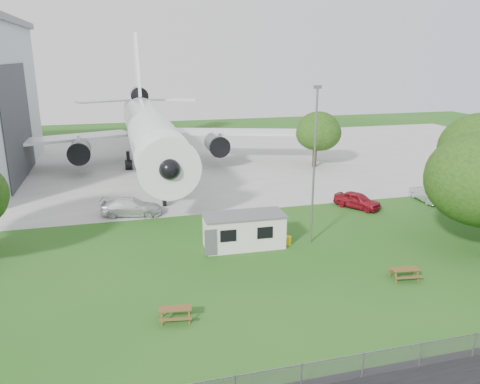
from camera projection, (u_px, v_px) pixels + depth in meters
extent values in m
plane|color=#356823|center=(228.00, 291.00, 29.24)|extent=(160.00, 160.00, 0.00)
cube|color=#B7B7B2|center=(164.00, 162.00, 64.46)|extent=(120.00, 46.00, 0.03)
cube|color=#2D3033|center=(18.00, 123.00, 53.74)|extent=(0.16, 16.00, 12.96)
cylinder|color=white|center=(149.00, 130.00, 58.83)|extent=(5.40, 34.00, 5.40)
cone|color=white|center=(166.00, 163.00, 41.21)|extent=(5.40, 5.50, 5.40)
cone|color=white|center=(139.00, 107.00, 78.07)|extent=(4.86, 9.00, 4.86)
cube|color=white|center=(48.00, 140.00, 59.04)|extent=(21.36, 10.77, 0.36)
cube|color=white|center=(239.00, 132.00, 65.23)|extent=(21.36, 10.77, 0.36)
cube|color=white|center=(137.00, 72.00, 76.47)|extent=(0.46, 9.96, 12.17)
cylinder|color=#515459|center=(80.00, 151.00, 56.85)|extent=(2.50, 4.20, 2.50)
cylinder|color=#515459|center=(216.00, 144.00, 61.06)|extent=(2.50, 4.20, 2.50)
cylinder|color=#515459|center=(139.00, 95.00, 76.58)|extent=(2.60, 4.50, 2.60)
cylinder|color=black|center=(164.00, 194.00, 45.56)|extent=(0.36, 0.36, 2.40)
cylinder|color=black|center=(128.00, 160.00, 60.16)|extent=(0.44, 0.44, 2.40)
cylinder|color=black|center=(172.00, 158.00, 61.55)|extent=(0.44, 0.44, 2.40)
cube|color=silver|center=(244.00, 231.00, 35.77)|extent=(6.07, 2.67, 2.50)
cube|color=#59595B|center=(244.00, 215.00, 35.40)|extent=(6.27, 2.88, 0.12)
cylinder|color=gold|center=(288.00, 241.00, 36.31)|extent=(0.50, 0.50, 0.70)
cylinder|color=slate|center=(314.00, 168.00, 35.33)|extent=(0.16, 0.16, 12.00)
cylinder|color=#382619|center=(314.00, 157.00, 61.41)|extent=(0.56, 0.56, 2.58)
sphere|color=#366019|center=(316.00, 134.00, 60.53)|extent=(6.45, 6.45, 6.45)
imported|color=maroon|center=(357.00, 200.00, 44.98)|extent=(4.03, 4.76, 1.54)
imported|color=#A7A9AE|center=(426.00, 195.00, 47.03)|extent=(1.57, 4.10, 1.33)
imported|color=white|center=(131.00, 207.00, 42.93)|extent=(5.85, 3.31, 1.60)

